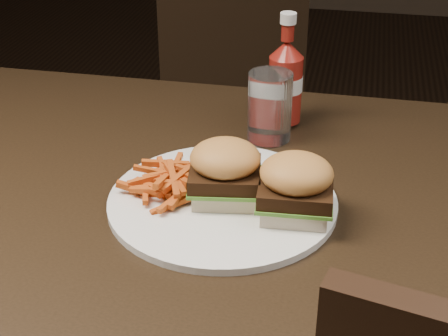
% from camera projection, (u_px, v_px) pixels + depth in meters
% --- Properties ---
extents(dining_table, '(1.20, 0.80, 0.04)m').
position_uv_depth(dining_table, '(234.00, 220.00, 0.90)').
color(dining_table, black).
rests_on(dining_table, ground).
extents(chair_far, '(0.46, 0.46, 0.04)m').
position_uv_depth(chair_far, '(226.00, 114.00, 1.90)').
color(chair_far, black).
rests_on(chair_far, ground).
extents(plate, '(0.30, 0.30, 0.01)m').
position_uv_depth(plate, '(222.00, 202.00, 0.90)').
color(plate, white).
rests_on(plate, dining_table).
extents(sandwich_half_a, '(0.09, 0.09, 0.02)m').
position_uv_depth(sandwich_half_a, '(225.00, 190.00, 0.89)').
color(sandwich_half_a, beige).
rests_on(sandwich_half_a, plate).
extents(sandwich_half_b, '(0.09, 0.08, 0.02)m').
position_uv_depth(sandwich_half_b, '(295.00, 206.00, 0.86)').
color(sandwich_half_b, beige).
rests_on(sandwich_half_b, plate).
extents(fries_pile, '(0.13, 0.13, 0.04)m').
position_uv_depth(fries_pile, '(175.00, 178.00, 0.90)').
color(fries_pile, '#C45206').
rests_on(fries_pile, plate).
extents(ketchup_bottle, '(0.06, 0.06, 0.11)m').
position_uv_depth(ketchup_bottle, '(285.00, 89.00, 1.08)').
color(ketchup_bottle, maroon).
rests_on(ketchup_bottle, dining_table).
extents(tumbler, '(0.07, 0.07, 0.11)m').
position_uv_depth(tumbler, '(270.00, 106.00, 1.04)').
color(tumbler, white).
rests_on(tumbler, dining_table).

